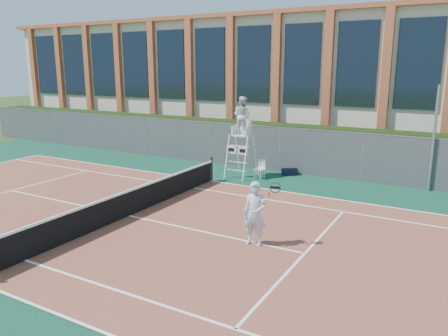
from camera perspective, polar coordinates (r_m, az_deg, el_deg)
The scene contains 13 objects.
ground at distance 15.65m, azimuth -12.33°, elevation -6.21°, with size 120.00×120.00×0.00m, color #233814.
apron at distance 16.36m, azimuth -10.01°, elevation -5.23°, with size 36.00×20.00×0.01m, color #0D3B2C.
tennis_court at distance 15.64m, azimuth -12.34°, elevation -6.15°, with size 23.77×10.97×0.02m, color brown.
tennis_net at distance 15.48m, azimuth -12.43°, elevation -4.34°, with size 0.10×11.30×1.10m.
fence at distance 22.46m, azimuth 2.57°, elevation 2.85°, with size 40.00×0.06×2.20m, color #595E60, non-canonical shape.
hedge at distance 23.52m, azimuth 3.90°, elevation 3.30°, with size 40.00×1.40×2.20m, color black.
building at distance 30.56m, azimuth 10.59°, elevation 11.11°, with size 45.00×10.60×8.22m.
steel_pole at distance 19.87m, azimuth 25.70°, elevation 3.42°, with size 0.12×0.12×4.39m, color #9EA0A5.
umpire_chair at distance 20.32m, azimuth 2.37°, elevation 6.57°, with size 1.06×1.64×3.81m.
plastic_chair at distance 20.35m, azimuth 4.83°, elevation 0.09°, with size 0.48×0.48×0.88m.
sports_bag_near at distance 21.18m, azimuth 8.54°, elevation -0.49°, with size 0.74×0.30×0.32m, color black.
sports_bag_far at distance 21.40m, azimuth 8.87°, elevation -0.46°, with size 0.61×0.26×0.24m, color black.
tennis_player at distance 12.63m, azimuth 4.07°, elevation -5.97°, with size 1.06×0.73×1.89m.
Camera 1 is at (9.99, -10.91, 5.10)m, focal length 35.00 mm.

